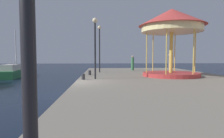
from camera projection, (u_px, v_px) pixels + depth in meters
ground_plane at (75, 94)px, 12.04m from camera, size 120.00×120.00×0.00m
quay_dock at (169, 87)px, 12.39m from camera, size 12.19×29.84×0.80m
sailboat_green at (13, 72)px, 22.32m from camera, size 2.62×6.72×5.74m
carousel at (172, 26)px, 15.30m from camera, size 5.33×5.33×5.43m
lamp_post_mid_promenade at (95, 37)px, 13.37m from camera, size 0.36×0.36×4.31m
lamp_post_far_end at (99, 41)px, 19.31m from camera, size 0.36×0.36×4.75m
bollard_north at (83, 77)px, 13.18m from camera, size 0.24×0.24×0.40m
bollard_south at (90, 73)px, 16.56m from camera, size 0.24×0.24×0.40m
person_mid_promenade at (133, 63)px, 22.44m from camera, size 0.34×0.34×1.75m
person_far_corner at (170, 63)px, 20.66m from camera, size 0.34×0.34×1.92m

